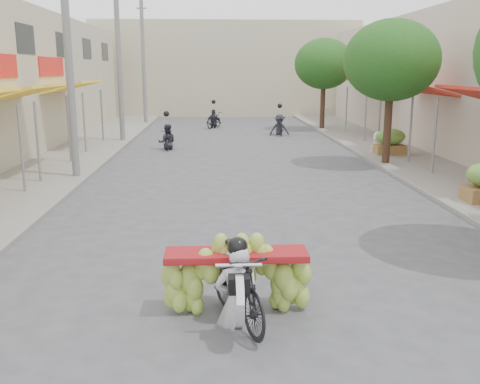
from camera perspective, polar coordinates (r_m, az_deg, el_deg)
name	(u,v)px	position (r m, az deg, el deg)	size (l,w,h in m)	color
sidewalk_left	(54,162)	(21.42, -19.23, 3.02)	(4.00, 60.00, 0.12)	gray
sidewalk_right	(418,159)	(22.00, 18.42, 3.33)	(4.00, 60.00, 0.12)	gray
far_building	(226,69)	(43.25, -1.55, 12.97)	(20.00, 6.00, 7.00)	#BCB295
utility_pole_mid	(68,51)	(17.83, -17.87, 14.09)	(0.60, 0.24, 8.00)	slate
utility_pole_far	(119,58)	(26.63, -12.80, 13.81)	(0.60, 0.24, 8.00)	slate
utility_pole_back	(143,61)	(35.53, -10.27, 13.62)	(0.60, 0.24, 8.00)	slate
street_tree_mid	(392,61)	(20.25, 15.87, 13.32)	(3.40, 3.40, 5.25)	#3A2719
street_tree_far	(324,64)	(31.87, 8.95, 13.34)	(3.40, 3.40, 5.25)	#3A2719
produce_crate_far	(390,139)	(22.57, 15.73, 5.41)	(1.20, 0.88, 1.16)	brown
banana_motorbike	(237,272)	(7.58, -0.33, -8.49)	(2.20, 1.98, 2.16)	black
pedestrian	(379,131)	(23.11, 14.64, 6.27)	(0.95, 0.76, 1.68)	white
bg_motorbike_a	(167,132)	(24.01, -7.81, 6.37)	(0.82, 1.45, 1.95)	black
bg_motorbike_b	(280,120)	(29.11, 4.24, 7.68)	(1.08, 1.87, 1.95)	black
bg_motorbike_c	(214,115)	(32.71, -2.82, 8.20)	(1.26, 1.78, 1.95)	black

